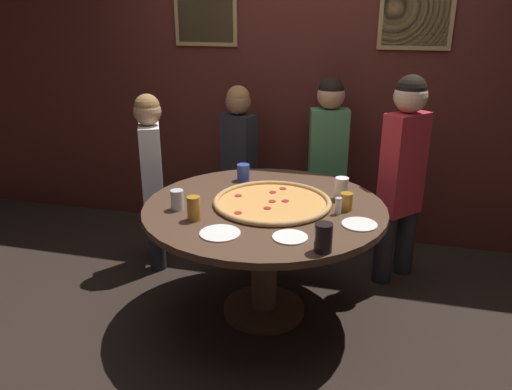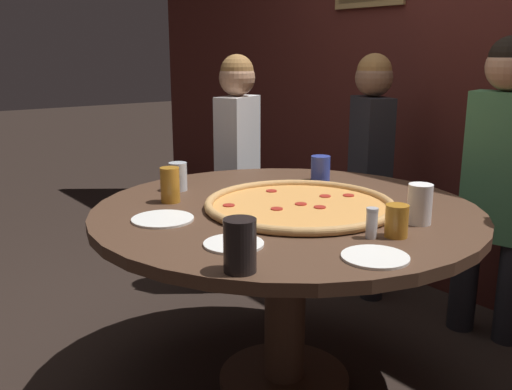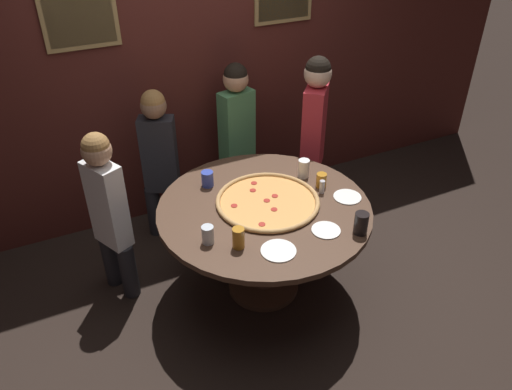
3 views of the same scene
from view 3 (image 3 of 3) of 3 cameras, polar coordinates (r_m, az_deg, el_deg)
ground_plane at (r=3.82m, az=0.85°, el=-10.41°), size 24.00×24.00×0.00m
back_wall at (r=4.19m, az=-7.32°, el=14.62°), size 6.40×0.08×2.60m
dining_table at (r=3.43m, az=0.93°, el=-3.32°), size 1.44×1.44×0.74m
giant_pizza at (r=3.38m, az=1.34°, el=-0.71°), size 0.71×0.71×0.03m
drink_cup_centre_back at (r=3.56m, az=7.47°, el=1.68°), size 0.07×0.07×0.10m
drink_cup_far_right at (r=3.15m, az=11.92°, el=-3.18°), size 0.09×0.09×0.14m
drink_cup_far_left at (r=3.03m, az=-5.53°, el=-4.53°), size 0.08×0.08×0.12m
drink_cup_near_right at (r=3.65m, az=5.47°, el=3.05°), size 0.08×0.08×0.14m
drink_cup_by_shaker at (r=3.55m, az=-5.57°, el=1.85°), size 0.09×0.09×0.11m
drink_cup_front_edge at (r=2.97m, az=-2.02°, el=-4.93°), size 0.07×0.07×0.14m
white_plate_near_front at (r=3.49m, az=10.40°, el=-0.22°), size 0.19×0.19×0.01m
white_plate_far_back at (r=3.16m, az=8.00°, el=-4.01°), size 0.18×0.18×0.01m
white_plate_beside_cup at (r=2.98m, az=2.58°, el=-6.38°), size 0.21×0.21×0.01m
condiment_shaker at (r=3.49m, az=7.56°, el=0.94°), size 0.04×0.04×0.10m
diner_side_left at (r=4.21m, az=-2.20°, el=7.20°), size 0.36×0.21×1.37m
diner_far_right at (r=3.99m, az=-10.94°, el=4.20°), size 0.34×0.24×1.30m
diner_far_left at (r=4.16m, az=6.61°, el=7.29°), size 0.34×0.36×1.45m
diner_centre_back at (r=3.49m, az=-16.55°, el=-1.41°), size 0.24×0.34×1.29m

